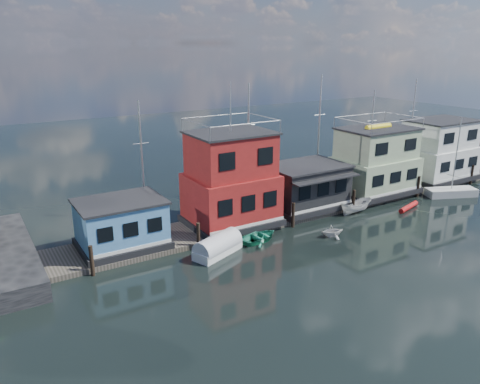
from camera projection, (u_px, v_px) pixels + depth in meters
ground at (411, 256)px, 34.69m from camera, size 160.00×160.00×0.00m
dock at (308, 207)px, 44.41m from camera, size 48.00×5.00×0.40m
houseboat_blue at (121, 224)px, 34.92m from camera, size 6.40×4.90×3.66m
houseboat_red at (231, 181)px, 39.03m from camera, size 7.40×5.90×11.86m
houseboat_dark at (305, 186)px, 43.48m from camera, size 7.40×6.10×4.06m
houseboat_green at (375, 162)px, 47.59m from camera, size 8.40×5.90×7.03m
houseboat_white at (438, 151)px, 52.53m from camera, size 8.40×5.90×6.66m
pilings at (326, 208)px, 41.69m from camera, size 42.28×0.28×2.20m
background_masts at (310, 137)px, 50.02m from camera, size 36.40×0.16×12.00m
motorboat at (356, 206)px, 43.32m from camera, size 3.49×1.45×1.33m
day_sailer at (451, 192)px, 48.27m from camera, size 5.38×3.55×8.08m
red_kayak at (409, 207)px, 44.41m from camera, size 3.28×1.38×0.48m
dinghy_teal at (260, 237)px, 37.32m from camera, size 3.80×3.03×0.71m
dinghy_white at (332, 231)px, 38.06m from camera, size 2.29×2.09×1.03m
tarp_runabout at (218, 247)px, 34.87m from camera, size 4.38×2.99×1.66m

